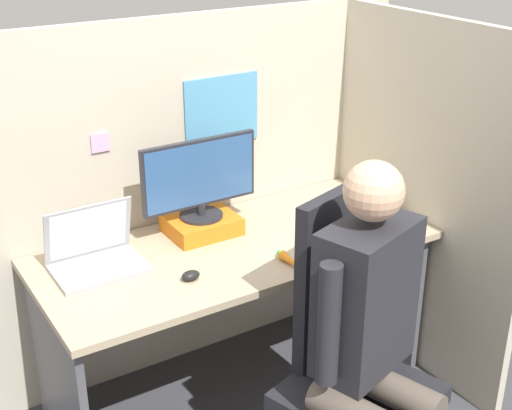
{
  "coord_description": "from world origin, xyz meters",
  "views": [
    {
      "loc": [
        -1.3,
        -1.88,
        2.06
      ],
      "look_at": [
        -0.01,
        0.18,
        0.97
      ],
      "focal_mm": 50.0,
      "sensor_mm": 36.0,
      "label": 1
    }
  ],
  "objects_px": {
    "paper_box": "(202,224)",
    "monitor": "(200,177)",
    "carrot_toy": "(291,261)",
    "person": "(372,333)",
    "office_chair": "(348,351)",
    "stapler": "(383,205)",
    "laptop": "(96,257)"
  },
  "relations": [
    {
      "from": "paper_box",
      "to": "office_chair",
      "type": "xyz_separation_m",
      "value": [
        0.13,
        -0.84,
        -0.18
      ]
    },
    {
      "from": "monitor",
      "to": "office_chair",
      "type": "xyz_separation_m",
      "value": [
        0.13,
        -0.84,
        -0.4
      ]
    },
    {
      "from": "stapler",
      "to": "laptop",
      "type": "bearing_deg",
      "value": 172.6
    },
    {
      "from": "stapler",
      "to": "person",
      "type": "bearing_deg",
      "value": -133.07
    },
    {
      "from": "office_chair",
      "to": "person",
      "type": "xyz_separation_m",
      "value": [
        -0.05,
        -0.17,
        0.19
      ]
    },
    {
      "from": "stapler",
      "to": "office_chair",
      "type": "height_order",
      "value": "office_chair"
    },
    {
      "from": "monitor",
      "to": "carrot_toy",
      "type": "xyz_separation_m",
      "value": [
        0.15,
        -0.44,
        -0.23
      ]
    },
    {
      "from": "paper_box",
      "to": "monitor",
      "type": "bearing_deg",
      "value": 90.0
    },
    {
      "from": "monitor",
      "to": "paper_box",
      "type": "bearing_deg",
      "value": -90.0
    },
    {
      "from": "paper_box",
      "to": "laptop",
      "type": "bearing_deg",
      "value": -172.66
    },
    {
      "from": "office_chair",
      "to": "stapler",
      "type": "bearing_deg",
      "value": 42.03
    },
    {
      "from": "carrot_toy",
      "to": "monitor",
      "type": "bearing_deg",
      "value": 109.23
    },
    {
      "from": "monitor",
      "to": "carrot_toy",
      "type": "bearing_deg",
      "value": -70.77
    },
    {
      "from": "stapler",
      "to": "carrot_toy",
      "type": "height_order",
      "value": "stapler"
    },
    {
      "from": "carrot_toy",
      "to": "person",
      "type": "bearing_deg",
      "value": -97.96
    },
    {
      "from": "laptop",
      "to": "person",
      "type": "xyz_separation_m",
      "value": [
        0.56,
        -0.94,
        -0.0
      ]
    },
    {
      "from": "person",
      "to": "paper_box",
      "type": "bearing_deg",
      "value": 94.29
    },
    {
      "from": "carrot_toy",
      "to": "stapler",
      "type": "bearing_deg",
      "value": 18.04
    },
    {
      "from": "office_chair",
      "to": "person",
      "type": "height_order",
      "value": "person"
    },
    {
      "from": "paper_box",
      "to": "person",
      "type": "distance_m",
      "value": 1.01
    },
    {
      "from": "stapler",
      "to": "person",
      "type": "xyz_separation_m",
      "value": [
        -0.73,
        -0.78,
        0.02
      ]
    },
    {
      "from": "laptop",
      "to": "monitor",
      "type": "bearing_deg",
      "value": 7.66
    },
    {
      "from": "paper_box",
      "to": "office_chair",
      "type": "bearing_deg",
      "value": -81.19
    },
    {
      "from": "laptop",
      "to": "paper_box",
      "type": "bearing_deg",
      "value": 7.34
    },
    {
      "from": "laptop",
      "to": "carrot_toy",
      "type": "relative_size",
      "value": 2.18
    },
    {
      "from": "monitor",
      "to": "carrot_toy",
      "type": "relative_size",
      "value": 3.26
    },
    {
      "from": "stapler",
      "to": "carrot_toy",
      "type": "bearing_deg",
      "value": -161.96
    },
    {
      "from": "carrot_toy",
      "to": "office_chair",
      "type": "distance_m",
      "value": 0.43
    },
    {
      "from": "laptop",
      "to": "carrot_toy",
      "type": "bearing_deg",
      "value": -30.47
    },
    {
      "from": "stapler",
      "to": "person",
      "type": "distance_m",
      "value": 1.06
    },
    {
      "from": "paper_box",
      "to": "carrot_toy",
      "type": "relative_size",
      "value": 1.83
    },
    {
      "from": "paper_box",
      "to": "carrot_toy",
      "type": "xyz_separation_m",
      "value": [
        0.15,
        -0.44,
        -0.02
      ]
    }
  ]
}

